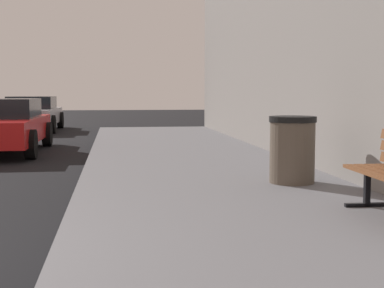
# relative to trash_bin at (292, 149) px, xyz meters

# --- Properties ---
(sidewalk) EXTENTS (4.00, 32.00, 0.15)m
(sidewalk) POSITION_rel_trash_bin_xyz_m (-1.01, -3.27, -0.55)
(sidewalk) COLOR slate
(sidewalk) RESTS_ON ground_plane
(trash_bin) EXTENTS (0.66, 0.66, 0.94)m
(trash_bin) POSITION_rel_trash_bin_xyz_m (0.00, 0.00, 0.00)
(trash_bin) COLOR brown
(trash_bin) RESTS_ON sidewalk
(car_red) EXTENTS (1.98, 4.47, 1.27)m
(car_red) POSITION_rel_trash_bin_xyz_m (-5.13, 6.03, 0.02)
(car_red) COLOR red
(car_red) RESTS_ON ground_plane
(car_silver) EXTENTS (2.00, 4.57, 1.27)m
(car_silver) POSITION_rel_trash_bin_xyz_m (-5.51, 13.45, 0.02)
(car_silver) COLOR #B7B7BF
(car_silver) RESTS_ON ground_plane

